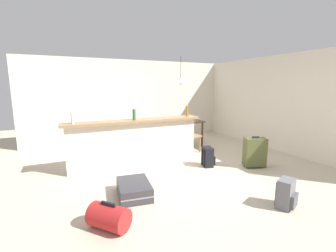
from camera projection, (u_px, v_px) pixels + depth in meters
ground_plane at (179, 169)px, 4.83m from camera, size 13.00×13.00×0.05m
wall_back at (135, 100)px, 7.33m from camera, size 6.60×0.10×2.50m
wall_right at (275, 103)px, 6.15m from camera, size 0.10×6.00×2.50m
partition_half_wall at (136, 144)px, 4.96m from camera, size 2.80×0.20×0.96m
bar_countertop at (135, 121)px, 4.88m from camera, size 2.96×0.40×0.05m
bottle_white at (72, 118)px, 4.30m from camera, size 0.06×0.06×0.22m
bottle_green at (134, 115)px, 4.78m from camera, size 0.07×0.07×0.23m
bottle_amber at (187, 111)px, 5.36m from camera, size 0.06×0.06×0.24m
dining_table at (181, 124)px, 6.53m from camera, size 1.10×0.80×0.74m
dining_chair_near_partition at (189, 132)px, 6.01m from camera, size 0.45×0.45×0.93m
pendant_lamp at (181, 81)px, 6.28m from camera, size 0.34×0.34×0.76m
suitcase_flat_charcoal at (134, 189)px, 3.62m from camera, size 0.58×0.86×0.22m
duffel_bag_red at (109, 217)px, 2.78m from camera, size 0.54×0.56×0.34m
backpack_black at (208, 157)px, 4.94m from camera, size 0.29×0.32×0.42m
backpack_grey at (286, 194)px, 3.25m from camera, size 0.33×0.31×0.42m
suitcase_upright_olive at (255, 152)px, 4.86m from camera, size 0.50×0.38×0.67m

